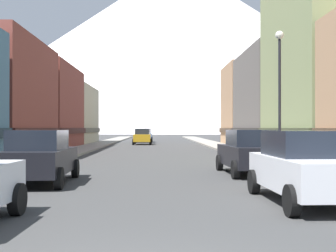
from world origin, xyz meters
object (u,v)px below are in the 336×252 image
at_px(pedestrian_0, 242,142).
at_px(streetlamp_right, 280,78).
at_px(car_right_0, 306,166).
at_px(potted_plant_0, 287,152).
at_px(car_left_1, 40,156).
at_px(car_right_1, 250,152).
at_px(car_driving_1, 142,136).
at_px(potted_plant_1, 307,152).
at_px(car_driving_0, 144,135).

distance_m(pedestrian_0, streetlamp_right, 13.64).
xyz_separation_m(car_right_0, potted_plant_0, (3.20, 12.64, -0.35)).
height_order(car_left_1, car_right_1, same).
xyz_separation_m(car_left_1, streetlamp_right, (9.15, 4.02, 3.09)).
distance_m(car_right_0, car_driving_1, 39.71).
bearing_deg(car_right_1, car_right_0, -90.03).
bearing_deg(pedestrian_0, car_right_1, -99.57).
bearing_deg(car_right_0, car_left_1, 151.99).
distance_m(car_driving_1, potted_plant_0, 28.05).
xyz_separation_m(car_right_0, car_driving_1, (-5.40, 39.34, 0.00)).
distance_m(car_right_1, potted_plant_0, 6.69).
distance_m(car_driving_1, streetlamp_right, 32.20).
height_order(car_driving_1, pedestrian_0, car_driving_1).
bearing_deg(potted_plant_1, pedestrian_0, 93.65).
relative_size(car_driving_0, streetlamp_right, 0.75).
xyz_separation_m(potted_plant_1, pedestrian_0, (-0.75, 11.77, 0.13)).
bearing_deg(potted_plant_0, car_driving_1, 107.85).
height_order(car_driving_0, streetlamp_right, streetlamp_right).
height_order(car_driving_0, pedestrian_0, car_driving_0).
relative_size(car_left_1, pedestrian_0, 2.87).
xyz_separation_m(car_left_1, potted_plant_1, (10.80, 5.49, -0.17)).
bearing_deg(streetlamp_right, pedestrian_0, 86.11).
relative_size(car_right_0, potted_plant_1, 4.47).
height_order(potted_plant_0, potted_plant_1, potted_plant_1).
xyz_separation_m(car_right_0, pedestrian_0, (2.45, 21.30, -0.04)).
xyz_separation_m(car_driving_0, pedestrian_0, (7.85, -25.96, -0.04)).
xyz_separation_m(car_driving_1, streetlamp_right, (6.95, -31.29, 3.09)).
bearing_deg(potted_plant_1, car_driving_0, 102.84).
distance_m(car_right_1, streetlamp_right, 3.68).
bearing_deg(car_driving_0, pedestrian_0, -73.17).
xyz_separation_m(car_right_1, car_driving_1, (-5.40, 32.57, 0.00)).
relative_size(car_left_1, potted_plant_0, 5.25).
xyz_separation_m(car_left_1, potted_plant_0, (10.80, 8.60, -0.35)).
bearing_deg(potted_plant_1, car_driving_1, 106.09).
relative_size(car_left_1, car_right_0, 1.00).
distance_m(car_left_1, car_driving_0, 43.27).
bearing_deg(car_driving_1, potted_plant_0, -72.15).
xyz_separation_m(car_right_0, potted_plant_1, (3.20, 9.53, -0.17)).
bearing_deg(streetlamp_right, potted_plant_0, 70.21).
bearing_deg(car_left_1, potted_plant_0, 38.54).
bearing_deg(pedestrian_0, car_right_0, -96.57).
distance_m(car_driving_0, potted_plant_0, 35.67).
relative_size(pedestrian_0, streetlamp_right, 0.27).
distance_m(car_right_0, car_right_1, 6.77).
distance_m(car_right_1, car_driving_0, 40.84).
height_order(car_driving_0, car_driving_1, same).
height_order(car_right_0, car_right_1, same).
distance_m(car_driving_0, streetlamp_right, 39.93).
xyz_separation_m(car_right_1, car_driving_0, (-5.40, 40.48, 0.00)).
height_order(car_right_0, car_driving_1, same).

